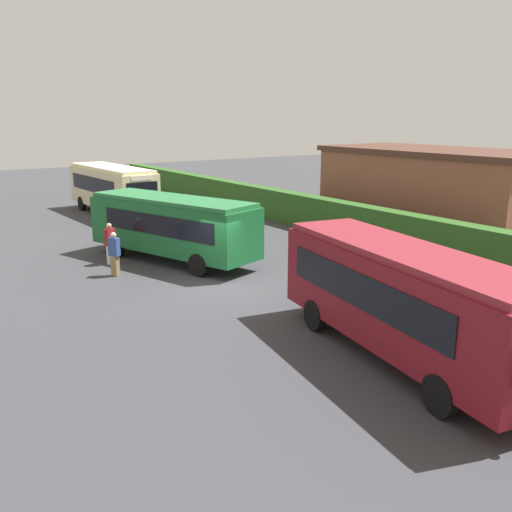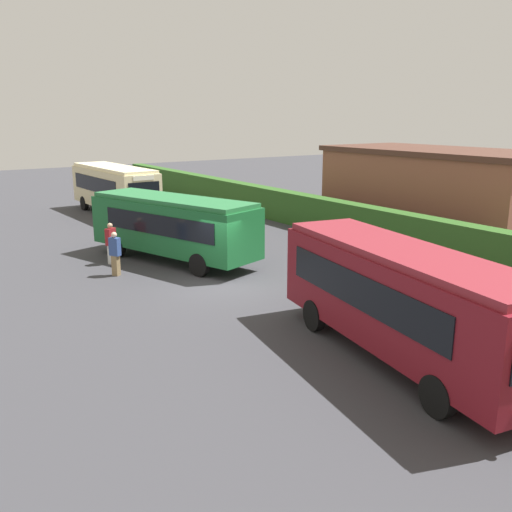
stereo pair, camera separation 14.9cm
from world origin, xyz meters
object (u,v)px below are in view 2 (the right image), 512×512
(bus_cream, at_px, (114,187))
(bus_green, at_px, (173,224))
(person_center, at_px, (115,253))
(person_right, at_px, (247,239))
(person_left, at_px, (111,242))
(bus_maroon, at_px, (402,297))

(bus_cream, relative_size, bus_green, 1.05)
(bus_cream, bearing_deg, bus_green, -11.77)
(person_center, distance_m, person_right, 6.24)
(bus_cream, xyz_separation_m, bus_green, (13.85, -2.20, -0.14))
(person_left, bearing_deg, bus_maroon, 161.07)
(bus_green, height_order, person_left, bus_green)
(bus_green, relative_size, bus_maroon, 0.96)
(person_left, bearing_deg, bus_cream, -51.66)
(person_left, xyz_separation_m, person_right, (2.64, 5.68, -0.07))
(bus_maroon, relative_size, person_left, 4.97)
(bus_green, bearing_deg, bus_cream, -27.14)
(person_right, bearing_deg, bus_maroon, 162.90)
(bus_green, relative_size, person_center, 4.82)
(bus_green, bearing_deg, bus_maroon, 163.95)
(bus_maroon, height_order, person_right, bus_maroon)
(person_center, relative_size, person_right, 1.06)
(person_right, bearing_deg, bus_green, 58.46)
(bus_green, distance_m, person_right, 3.52)
(person_left, xyz_separation_m, person_center, (1.99, -0.52, -0.00))
(bus_green, height_order, person_center, bus_green)
(bus_cream, distance_m, person_left, 13.66)
(bus_maroon, distance_m, person_right, 12.16)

